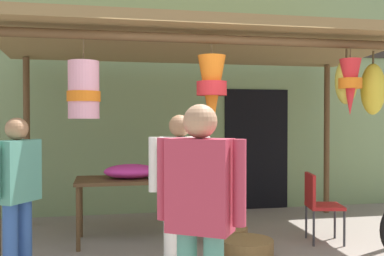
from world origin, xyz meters
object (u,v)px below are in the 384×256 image
at_px(display_table, 130,185).
at_px(folding_chair, 318,201).
at_px(shopper_by_bananas, 17,187).
at_px(flower_heap_on_table, 132,171).
at_px(wicker_basket_spare, 227,236).
at_px(customer_foreground, 180,182).
at_px(wicker_basket_by_table, 247,250).
at_px(passerby_at_right, 200,208).

bearing_deg(display_table, folding_chair, -12.54).
bearing_deg(shopper_by_bananas, display_table, 48.06).
bearing_deg(flower_heap_on_table, shopper_by_bananas, -133.02).
distance_m(wicker_basket_spare, customer_foreground, 1.46).
bearing_deg(display_table, shopper_by_bananas, -131.94).
distance_m(folding_chair, wicker_basket_by_table, 1.25).
bearing_deg(folding_chair, passerby_at_right, -131.02).
bearing_deg(folding_chair, wicker_basket_by_table, -155.28).
distance_m(folding_chair, passerby_at_right, 3.04).
distance_m(customer_foreground, passerby_at_right, 1.44).
height_order(display_table, passerby_at_right, passerby_at_right).
xyz_separation_m(display_table, shopper_by_bananas, (-1.09, -1.22, 0.19)).
distance_m(display_table, flower_heap_on_table, 0.17).
bearing_deg(passerby_at_right, folding_chair, 48.98).
xyz_separation_m(display_table, passerby_at_right, (0.28, -2.77, 0.24)).
distance_m(flower_heap_on_table, customer_foreground, 1.37).
xyz_separation_m(wicker_basket_by_table, shopper_by_bananas, (-2.27, -0.22, 0.78)).
distance_m(display_table, passerby_at_right, 2.80).
relative_size(display_table, flower_heap_on_table, 2.01).
relative_size(folding_chair, wicker_basket_spare, 1.68).
relative_size(folding_chair, shopper_by_bananas, 0.55).
bearing_deg(wicker_basket_spare, flower_heap_on_table, 162.44).
xyz_separation_m(display_table, wicker_basket_spare, (1.13, -0.37, -0.59)).
distance_m(folding_chair, wicker_basket_spare, 1.20).
height_order(flower_heap_on_table, passerby_at_right, passerby_at_right).
relative_size(customer_foreground, passerby_at_right, 0.97).
xyz_separation_m(folding_chair, wicker_basket_by_table, (-1.07, -0.49, -0.39)).
xyz_separation_m(flower_heap_on_table, folding_chair, (2.23, -0.48, -0.36)).
height_order(wicker_basket_by_table, customer_foreground, customer_foreground).
relative_size(display_table, customer_foreground, 0.84).
height_order(wicker_basket_spare, shopper_by_bananas, shopper_by_bananas).
xyz_separation_m(flower_heap_on_table, customer_foreground, (0.37, -1.32, 0.04)).
height_order(display_table, shopper_by_bananas, shopper_by_bananas).
xyz_separation_m(folding_chair, passerby_at_right, (-1.98, -2.27, 0.44)).
bearing_deg(folding_chair, customer_foreground, -155.73).
distance_m(wicker_basket_by_table, wicker_basket_spare, 0.62).
bearing_deg(wicker_basket_by_table, shopper_by_bananas, -174.48).
height_order(display_table, folding_chair, folding_chair).
relative_size(flower_heap_on_table, folding_chair, 0.77).
bearing_deg(folding_chair, wicker_basket_spare, 173.45).
bearing_deg(customer_foreground, wicker_basket_spare, 52.59).
bearing_deg(flower_heap_on_table, customer_foreground, -74.31).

